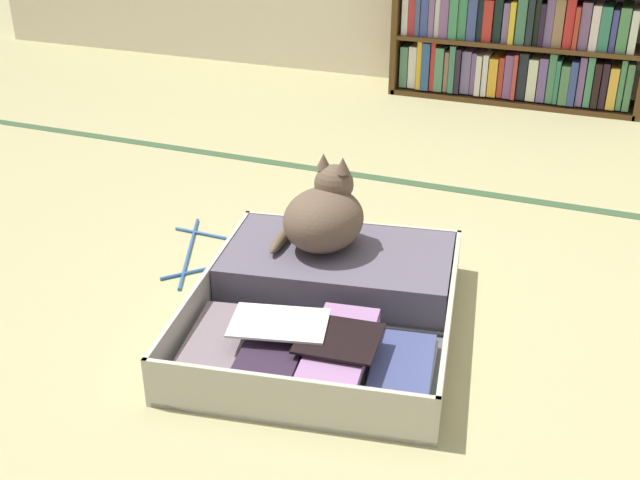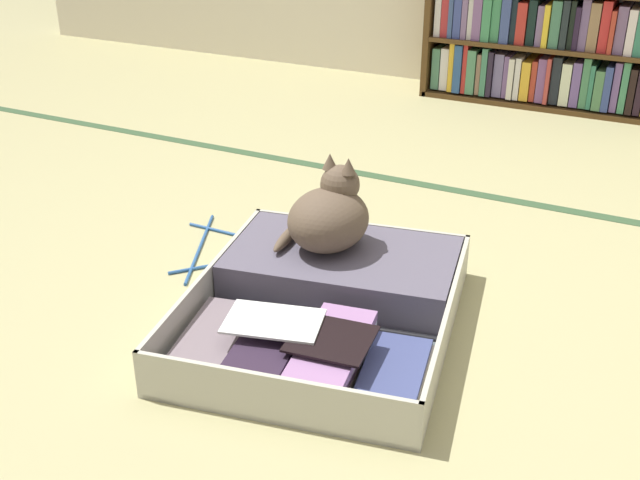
% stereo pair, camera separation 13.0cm
% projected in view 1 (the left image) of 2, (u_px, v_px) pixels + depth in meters
% --- Properties ---
extents(ground_plane, '(10.00, 10.00, 0.00)m').
position_uv_depth(ground_plane, '(364.00, 336.00, 2.03)').
color(ground_plane, tan).
extents(tatami_border, '(4.80, 0.05, 0.00)m').
position_uv_depth(tatami_border, '(455.00, 189.00, 2.89)').
color(tatami_border, '#365434').
rests_on(tatami_border, ground_plane).
extents(bookshelf, '(1.19, 0.27, 0.83)m').
position_uv_depth(bookshelf, '(519.00, 17.00, 3.71)').
color(bookshelf, '#503619').
rests_on(bookshelf, ground_plane).
extents(open_suitcase, '(0.78, 0.90, 0.13)m').
position_uv_depth(open_suitcase, '(328.00, 298.00, 2.10)').
color(open_suitcase, '#BAB8A7').
rests_on(open_suitcase, ground_plane).
extents(black_cat, '(0.27, 0.28, 0.26)m').
position_uv_depth(black_cat, '(325.00, 216.00, 2.17)').
color(black_cat, brown).
rests_on(black_cat, open_suitcase).
extents(clothes_hanger, '(0.31, 0.43, 0.01)m').
position_uv_depth(clothes_hanger, '(202.00, 252.00, 2.44)').
color(clothes_hanger, '#285594').
rests_on(clothes_hanger, ground_plane).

